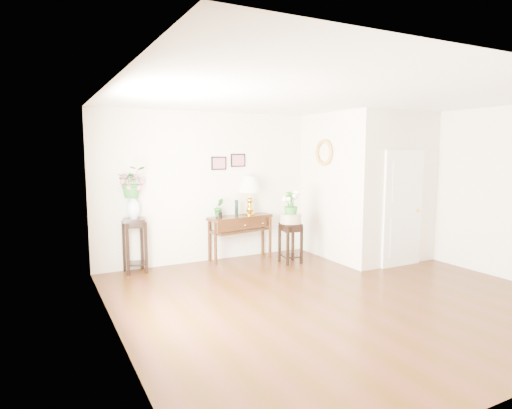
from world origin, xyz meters
TOP-DOWN VIEW (x-y plane):
  - floor at (0.00, 0.00)m, footprint 6.00×5.50m
  - ceiling at (0.00, 0.00)m, footprint 6.00×5.50m
  - wall_back at (0.00, 2.75)m, footprint 6.00×0.02m
  - wall_left at (-3.00, 0.00)m, footprint 0.02×5.50m
  - wall_right at (3.00, 0.00)m, footprint 0.02×5.50m
  - partition at (2.10, 1.77)m, footprint 1.80×1.95m
  - door at (2.10, 0.78)m, footprint 0.90×0.05m
  - art_print_left at (-0.65, 2.73)m, footprint 0.30×0.02m
  - art_print_right at (-0.25, 2.73)m, footprint 0.30×0.02m
  - wall_ornament at (1.16, 1.90)m, footprint 0.07×0.51m
  - console_table at (-0.29, 2.57)m, footprint 1.33×0.64m
  - table_lamp at (-0.08, 2.57)m, footprint 0.56×0.56m
  - green_vase at (-0.36, 2.57)m, footprint 0.08×0.08m
  - potted_plant at (-0.73, 2.57)m, footprint 0.20×0.17m
  - plant_stand_a at (-2.29, 2.57)m, footprint 0.43×0.43m
  - porcelain_vase at (-2.29, 2.57)m, footprint 0.29×0.29m
  - lily_arrangement at (-2.29, 2.57)m, footprint 0.54×0.48m
  - plant_stand_b at (0.41, 1.86)m, footprint 0.42×0.42m
  - ceramic_bowl at (0.41, 1.86)m, footprint 0.51×0.51m
  - narcissus at (0.41, 1.86)m, footprint 0.30×0.30m

SIDE VIEW (x-z plane):
  - floor at x=0.00m, z-range -0.01..0.01m
  - plant_stand_b at x=0.41m, z-range 0.00..0.75m
  - console_table at x=-0.29m, z-range 0.00..0.85m
  - plant_stand_a at x=-2.29m, z-range 0.00..0.94m
  - ceramic_bowl at x=0.41m, z-range 0.74..0.92m
  - green_vase at x=-0.36m, z-range 0.86..1.17m
  - potted_plant at x=-0.73m, z-range 0.85..1.19m
  - door at x=2.10m, z-range 0.00..2.10m
  - narcissus at x=0.41m, z-range 0.87..1.34m
  - porcelain_vase at x=-2.29m, z-range 0.97..1.36m
  - table_lamp at x=-0.08m, z-range 0.82..1.58m
  - wall_back at x=0.00m, z-range 0.00..2.80m
  - wall_left at x=-3.00m, z-range 0.00..2.80m
  - wall_right at x=3.00m, z-range 0.00..2.80m
  - partition at x=2.10m, z-range 0.00..2.80m
  - lily_arrangement at x=-2.29m, z-range 1.34..1.88m
  - art_print_left at x=-0.65m, z-range 1.73..1.98m
  - art_print_right at x=-0.25m, z-range 1.77..2.02m
  - wall_ornament at x=1.16m, z-range 1.79..2.30m
  - ceiling at x=0.00m, z-range 2.79..2.81m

